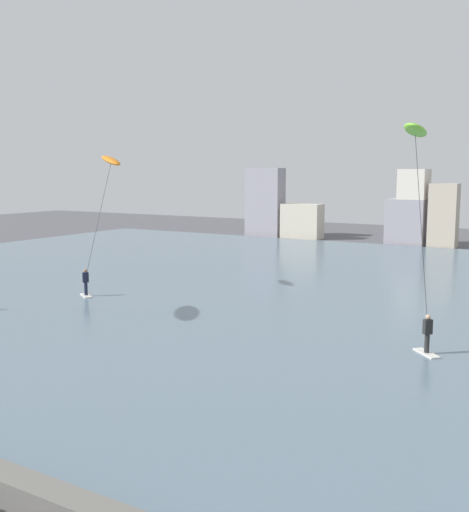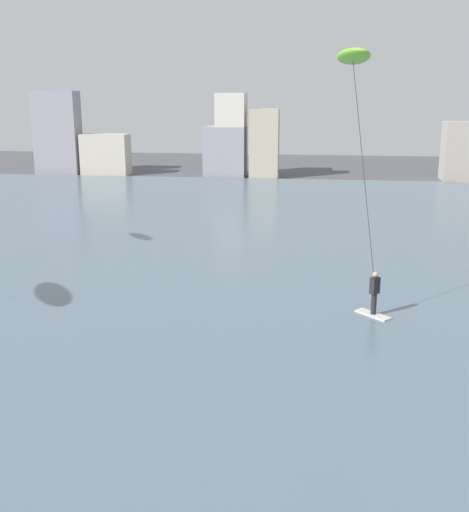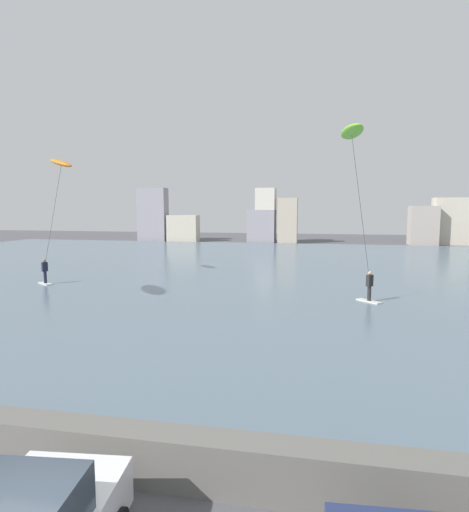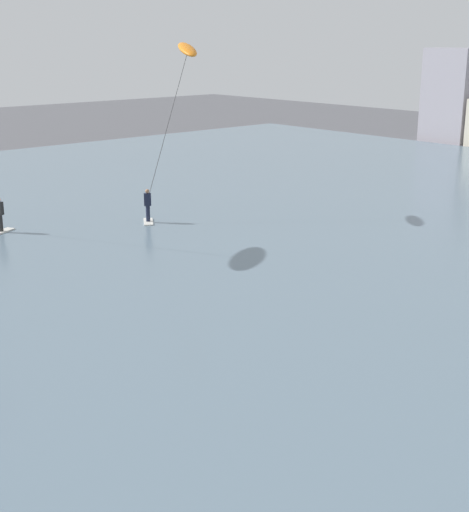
# 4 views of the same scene
# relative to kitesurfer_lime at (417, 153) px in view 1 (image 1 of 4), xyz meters

# --- Properties ---
(water_bay) EXTENTS (84.00, 52.00, 0.10)m
(water_bay) POSITION_rel_kitesurfer_lime_xyz_m (-4.74, 9.42, -8.20)
(water_bay) COLOR slate
(water_bay) RESTS_ON ground
(far_shore_buildings) EXTENTS (46.76, 4.65, 7.97)m
(far_shore_buildings) POSITION_rel_kitesurfer_lime_xyz_m (-6.02, 37.46, -5.11)
(far_shore_buildings) COLOR gray
(far_shore_buildings) RESTS_ON ground
(kitesurfer_lime) EXTENTS (2.53, 3.26, 9.48)m
(kitesurfer_lime) POSITION_rel_kitesurfer_lime_xyz_m (0.00, 0.00, 0.00)
(kitesurfer_lime) COLOR silver
(kitesurfer_lime) RESTS_ON water_bay
(kitesurfer_orange) EXTENTS (2.59, 4.31, 8.59)m
(kitesurfer_orange) POSITION_rel_kitesurfer_lime_xyz_m (-19.59, 2.86, -1.16)
(kitesurfer_orange) COLOR silver
(kitesurfer_orange) RESTS_ON water_bay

